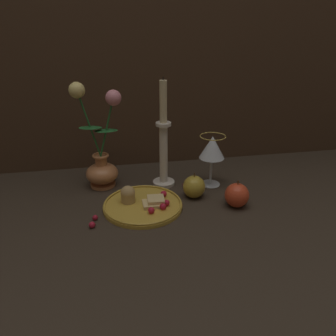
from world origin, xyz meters
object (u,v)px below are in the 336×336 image
plate_with_pastries (142,203)px  apple_beside_vase (237,195)px  candlestick (163,146)px  vase (101,158)px  apple_near_glass (194,187)px  wine_glass (212,149)px

plate_with_pastries → apple_beside_vase: 0.27m
candlestick → vase: bearing=172.9°
apple_near_glass → apple_beside_vase: bearing=-35.4°
vase → apple_near_glass: vase is taller
wine_glass → apple_beside_vase: size_ratio=2.04×
plate_with_pastries → wine_glass: 0.28m
apple_beside_vase → apple_near_glass: size_ratio=1.02×
plate_with_pastries → candlestick: size_ratio=0.66×
vase → apple_beside_vase: (0.38, -0.20, -0.06)m
plate_with_pastries → wine_glass: (0.24, 0.11, 0.11)m
vase → apple_near_glass: (0.27, -0.13, -0.06)m
vase → wine_glass: size_ratio=1.99×
plate_with_pastries → vase: bearing=124.3°
candlestick → apple_beside_vase: size_ratio=4.20×
apple_near_glass → vase: bearing=154.8°
candlestick → apple_near_glass: (0.07, -0.10, -0.10)m
vase → wine_glass: vase is taller
wine_glass → apple_beside_vase: (0.03, -0.15, -0.09)m
vase → apple_beside_vase: 0.43m
apple_beside_vase → apple_near_glass: (-0.11, 0.08, -0.00)m
apple_beside_vase → vase: bearing=151.7°
plate_with_pastries → apple_near_glass: (0.16, 0.03, 0.02)m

